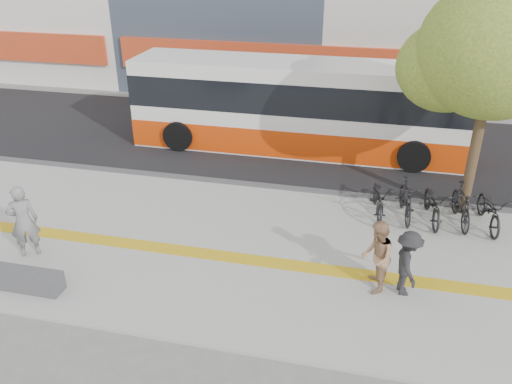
% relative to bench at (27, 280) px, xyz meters
% --- Properties ---
extents(ground, '(120.00, 120.00, 0.00)m').
position_rel_bench_xyz_m(ground, '(2.60, 1.20, -0.30)').
color(ground, '#62625D').
rests_on(ground, ground).
extents(sidewalk, '(40.00, 7.00, 0.08)m').
position_rel_bench_xyz_m(sidewalk, '(2.60, 2.70, -0.27)').
color(sidewalk, gray).
rests_on(sidewalk, ground).
extents(tactile_strip, '(40.00, 0.45, 0.01)m').
position_rel_bench_xyz_m(tactile_strip, '(2.60, 2.20, -0.22)').
color(tactile_strip, '#C49217').
rests_on(tactile_strip, sidewalk).
extents(street, '(40.00, 8.00, 0.06)m').
position_rel_bench_xyz_m(street, '(2.60, 10.20, -0.28)').
color(street, black).
rests_on(street, ground).
extents(curb, '(40.00, 0.25, 0.14)m').
position_rel_bench_xyz_m(curb, '(2.60, 6.20, -0.23)').
color(curb, '#3B3B3E').
rests_on(curb, ground).
extents(bench, '(1.60, 0.45, 0.45)m').
position_rel_bench_xyz_m(bench, '(0.00, 0.00, 0.00)').
color(bench, '#3B3B3E').
rests_on(bench, sidewalk).
extents(street_tree, '(4.40, 3.80, 6.31)m').
position_rel_bench_xyz_m(street_tree, '(9.78, 6.02, 4.21)').
color(street_tree, '#3B2B1B').
rests_on(street_tree, sidewalk).
extents(bus, '(11.69, 2.77, 3.11)m').
position_rel_bench_xyz_m(bus, '(4.42, 9.70, 1.22)').
color(bus, silver).
rests_on(bus, street).
extents(bicycle_row, '(3.76, 1.96, 1.10)m').
position_rel_bench_xyz_m(bicycle_row, '(8.89, 5.20, 0.29)').
color(bicycle_row, black).
rests_on(bicycle_row, sidewalk).
extents(seated_woman, '(0.81, 0.76, 1.85)m').
position_rel_bench_xyz_m(seated_woman, '(-0.80, 1.23, 0.70)').
color(seated_woman, black).
rests_on(seated_woman, sidewalk).
extents(pedestrian_tan, '(0.70, 0.86, 1.67)m').
position_rel_bench_xyz_m(pedestrian_tan, '(7.45, 1.73, 0.61)').
color(pedestrian_tan, '#A17754').
rests_on(pedestrian_tan, sidewalk).
extents(pedestrian_dark, '(0.76, 1.08, 1.52)m').
position_rel_bench_xyz_m(pedestrian_dark, '(8.10, 1.76, 0.53)').
color(pedestrian_dark, black).
rests_on(pedestrian_dark, sidewalk).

